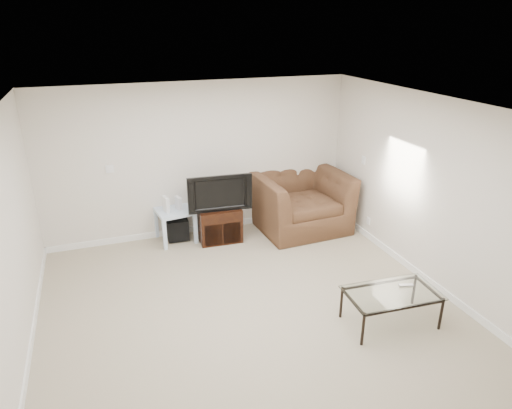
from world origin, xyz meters
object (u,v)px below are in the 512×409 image
object	(u,v)px
side_table	(175,225)
recliner	(301,192)
coffee_table	(390,308)
tv_stand	(220,224)
subwoofer	(177,228)
television	(219,191)

from	to	relation	value
side_table	recliner	xyz separation A→B (m)	(2.11, -0.23, 0.38)
side_table	coffee_table	bearing A→B (deg)	-57.19
side_table	tv_stand	bearing A→B (deg)	-18.79
subwoofer	television	bearing A→B (deg)	-23.82
side_table	coffee_table	world-z (taller)	side_table
recliner	television	bearing A→B (deg)	178.29
subwoofer	tv_stand	bearing A→B (deg)	-21.66
tv_stand	recliner	world-z (taller)	recliner
side_table	recliner	world-z (taller)	recliner
television	recliner	distance (m)	1.45
television	coffee_table	world-z (taller)	television
tv_stand	recliner	xyz separation A→B (m)	(1.43, 0.00, 0.37)
side_table	recliner	distance (m)	2.16
side_table	recliner	bearing A→B (deg)	-6.22
side_table	coffee_table	xyz separation A→B (m)	(1.97, -3.06, -0.06)
side_table	subwoofer	xyz separation A→B (m)	(0.03, 0.03, -0.08)
television	side_table	world-z (taller)	television
tv_stand	coffee_table	size ratio (longest dim) A/B	0.63
side_table	subwoofer	world-z (taller)	side_table
recliner	coffee_table	size ratio (longest dim) A/B	1.39
recliner	coffee_table	bearing A→B (deg)	-95.64
television	side_table	size ratio (longest dim) A/B	1.68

